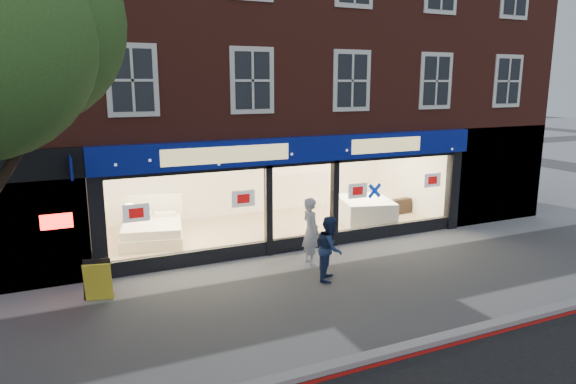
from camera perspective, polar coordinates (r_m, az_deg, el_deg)
ground at (r=12.50m, az=7.87°, el=-10.36°), size 120.00×120.00×0.00m
kerb_line at (r=10.28m, az=17.53°, el=-15.96°), size 60.00×0.10×0.01m
kerb_stone at (r=10.39m, az=16.79°, el=-15.27°), size 60.00×0.25×0.12m
showroom_floor at (r=16.89m, az=-1.72°, el=-4.11°), size 11.00×4.50×0.10m
building at (r=17.90m, az=-4.13°, el=18.18°), size 19.00×8.26×10.30m
display_bed at (r=15.86m, az=-14.83°, el=-4.11°), size 2.19×2.48×1.22m
bedside_table at (r=16.19m, az=-17.01°, el=-4.16°), size 0.48×0.48×0.55m
mattress_stack at (r=17.60m, az=8.51°, el=-2.05°), size 2.09×2.40×0.81m
sofa at (r=18.98m, az=11.23°, el=-1.51°), size 2.00×1.02×0.56m
a_board at (r=12.25m, az=-20.40°, el=-9.21°), size 0.67×0.51×0.92m
pedestrian_grey at (r=13.58m, az=2.54°, el=-4.37°), size 0.45×0.67×1.81m
pedestrian_blue at (r=12.60m, az=4.71°, el=-6.24°), size 0.95×0.98×1.60m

